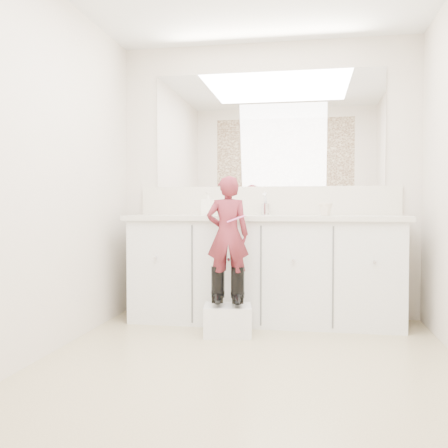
# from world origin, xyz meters

# --- Properties ---
(floor) EXTENTS (3.00, 3.00, 0.00)m
(floor) POSITION_xyz_m (0.00, 0.00, 0.00)
(floor) COLOR #937F60
(floor) RESTS_ON ground
(wall_back) EXTENTS (2.60, 0.00, 2.60)m
(wall_back) POSITION_xyz_m (0.00, 1.50, 1.20)
(wall_back) COLOR beige
(wall_back) RESTS_ON floor
(wall_front) EXTENTS (2.60, 0.00, 2.60)m
(wall_front) POSITION_xyz_m (0.00, -1.50, 1.20)
(wall_front) COLOR beige
(wall_front) RESTS_ON floor
(wall_left) EXTENTS (0.00, 3.00, 3.00)m
(wall_left) POSITION_xyz_m (-1.30, 0.00, 1.20)
(wall_left) COLOR beige
(wall_left) RESTS_ON floor
(vanity_cabinet) EXTENTS (2.20, 0.55, 0.85)m
(vanity_cabinet) POSITION_xyz_m (0.00, 1.23, 0.42)
(vanity_cabinet) COLOR silver
(vanity_cabinet) RESTS_ON floor
(countertop) EXTENTS (2.28, 0.58, 0.04)m
(countertop) POSITION_xyz_m (0.00, 1.21, 0.87)
(countertop) COLOR beige
(countertop) RESTS_ON vanity_cabinet
(backsplash) EXTENTS (2.28, 0.03, 0.25)m
(backsplash) POSITION_xyz_m (0.00, 1.49, 1.02)
(backsplash) COLOR beige
(backsplash) RESTS_ON countertop
(mirror) EXTENTS (2.00, 0.02, 1.00)m
(mirror) POSITION_xyz_m (0.00, 1.49, 1.64)
(mirror) COLOR white
(mirror) RESTS_ON wall_back
(faucet) EXTENTS (0.08, 0.08, 0.10)m
(faucet) POSITION_xyz_m (0.00, 1.38, 0.94)
(faucet) COLOR silver
(faucet) RESTS_ON countertop
(cup) EXTENTS (0.14, 0.14, 0.10)m
(cup) POSITION_xyz_m (0.50, 1.15, 0.94)
(cup) COLOR beige
(cup) RESTS_ON countertop
(soap_bottle) EXTENTS (0.11, 0.11, 0.20)m
(soap_bottle) POSITION_xyz_m (-0.49, 1.28, 0.99)
(soap_bottle) COLOR white
(soap_bottle) RESTS_ON countertop
(step_stool) EXTENTS (0.39, 0.34, 0.22)m
(step_stool) POSITION_xyz_m (-0.23, 0.75, 0.11)
(step_stool) COLOR silver
(step_stool) RESTS_ON floor
(boot_left) EXTENTS (0.14, 0.21, 0.29)m
(boot_left) POSITION_xyz_m (-0.30, 0.75, 0.37)
(boot_left) COLOR black
(boot_left) RESTS_ON step_stool
(boot_right) EXTENTS (0.14, 0.21, 0.29)m
(boot_right) POSITION_xyz_m (-0.15, 0.75, 0.37)
(boot_right) COLOR black
(boot_right) RESTS_ON step_stool
(toddler) EXTENTS (0.34, 0.25, 0.87)m
(toddler) POSITION_xyz_m (-0.23, 0.75, 0.76)
(toddler) COLOR #A7333C
(toddler) RESTS_ON step_stool
(toothbrush) EXTENTS (0.14, 0.03, 0.06)m
(toothbrush) POSITION_xyz_m (-0.16, 0.70, 0.87)
(toothbrush) COLOR #ED5CB6
(toothbrush) RESTS_ON toddler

